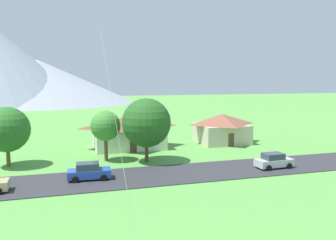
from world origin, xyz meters
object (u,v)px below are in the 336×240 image
(house_leftmost, at_px, (222,128))
(tree_near_left, at_px, (146,123))
(tree_left_of_center, at_px, (7,130))
(tree_center, at_px, (106,126))
(parked_car_silver_mid_east, at_px, (274,161))
(house_left_center, at_px, (129,131))
(parked_car_blue_mid_west, at_px, (89,172))

(house_leftmost, distance_m, tree_near_left, 16.97)
(tree_left_of_center, xyz_separation_m, tree_center, (11.12, -0.45, 0.02))
(tree_near_left, bearing_deg, tree_center, 156.52)
(tree_near_left, bearing_deg, parked_car_silver_mid_east, -27.50)
(tree_left_of_center, bearing_deg, parked_car_silver_mid_east, -17.86)
(tree_near_left, height_order, tree_left_of_center, tree_near_left)
(house_leftmost, relative_size, tree_near_left, 1.02)
(house_left_center, xyz_separation_m, tree_near_left, (0.60, -9.44, 2.40))
(tree_left_of_center, bearing_deg, parked_car_blue_mid_west, -42.92)
(house_left_center, relative_size, tree_left_of_center, 1.53)
(parked_car_silver_mid_east, bearing_deg, house_leftmost, 86.27)
(tree_near_left, height_order, tree_center, tree_near_left)
(tree_center, xyz_separation_m, parked_car_silver_mid_east, (17.80, -8.86, -3.47))
(tree_near_left, relative_size, parked_car_silver_mid_east, 1.82)
(house_left_center, bearing_deg, house_leftmost, -1.69)
(house_leftmost, xyz_separation_m, house_left_center, (-14.78, 0.44, 0.05))
(tree_center, relative_size, parked_car_blue_mid_west, 1.45)
(tree_center, bearing_deg, house_left_center, 61.34)
(house_left_center, bearing_deg, tree_near_left, -86.35)
(house_leftmost, bearing_deg, tree_left_of_center, -167.71)
(tree_near_left, xyz_separation_m, tree_center, (-4.65, 2.02, -0.49))
(tree_left_of_center, bearing_deg, house_leftmost, 12.29)
(house_leftmost, height_order, tree_left_of_center, tree_left_of_center)
(tree_left_of_center, distance_m, parked_car_blue_mid_west, 12.28)
(house_leftmost, height_order, tree_near_left, tree_near_left)
(tree_left_of_center, height_order, tree_center, tree_left_of_center)
(house_leftmost, relative_size, parked_car_blue_mid_west, 1.86)
(tree_near_left, bearing_deg, house_left_center, 93.65)
(tree_left_of_center, distance_m, parked_car_silver_mid_east, 30.58)
(tree_near_left, bearing_deg, tree_left_of_center, 171.09)
(house_leftmost, bearing_deg, tree_near_left, -147.59)
(tree_center, height_order, parked_car_silver_mid_east, tree_center)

